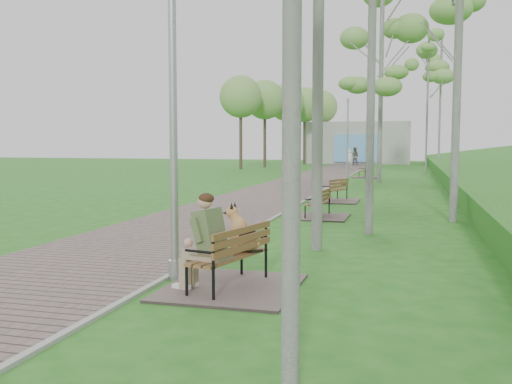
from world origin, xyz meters
TOP-DOWN VIEW (x-y plane):
  - ground at (0.00, 0.00)m, footprint 120.00×120.00m
  - walkway at (-1.75, 21.50)m, footprint 3.50×67.00m
  - kerb at (0.00, 21.50)m, footprint 0.10×67.00m
  - building_north at (-1.50, 50.97)m, footprint 10.00×5.20m
  - bench_main at (1.03, 1.71)m, footprint 1.82×2.03m
  - bench_second at (1.10, 9.67)m, footprint 1.56×1.73m
  - bench_third at (0.98, 14.01)m, footprint 1.61×1.79m
  - bench_far at (1.02, 28.08)m, footprint 1.58×1.75m
  - lamp_post_near at (0.14, 2.05)m, footprint 0.20×0.20m
  - lamp_post_second at (0.31, 14.35)m, footprint 0.22×0.22m
  - lamp_post_third at (0.09, 26.52)m, footprint 0.17×0.17m
  - lamp_post_far at (0.23, 42.96)m, footprint 0.21×0.21m
  - pedestrian_near at (-1.08, 39.12)m, footprint 0.60×0.45m
  - pedestrian_far at (-1.21, 44.88)m, footprint 0.85×0.69m
  - birch_mid_c at (1.65, 22.02)m, footprint 2.58×2.58m
  - birch_far_a at (5.60, 21.94)m, footprint 2.81×2.81m
  - birch_far_b at (2.00, 24.02)m, footprint 2.94×2.94m
  - birch_far_c at (4.50, 32.95)m, footprint 2.25×2.25m
  - birch_distant_b at (5.64, 40.70)m, footprint 2.86×2.86m

SIDE VIEW (x-z plane):
  - ground at x=0.00m, z-range 0.00..0.00m
  - walkway at x=-1.75m, z-range 0.00..0.04m
  - kerb at x=0.00m, z-range 0.00..0.05m
  - bench_second at x=1.10m, z-range -0.31..0.65m
  - bench_far at x=1.02m, z-range -0.31..0.66m
  - bench_third at x=0.98m, z-range -0.31..0.68m
  - bench_main at x=1.03m, z-range -0.35..1.24m
  - pedestrian_near at x=-1.08m, z-range 0.00..1.49m
  - pedestrian_far at x=-1.21m, z-range 0.00..1.62m
  - building_north at x=-1.50m, z-range -0.01..3.99m
  - lamp_post_third at x=0.09m, z-range -0.15..4.35m
  - lamp_post_near at x=0.14m, z-range -0.17..4.95m
  - lamp_post_far at x=0.23m, z-range -0.18..5.37m
  - lamp_post_second at x=0.31m, z-range -0.18..5.39m
  - birch_mid_c at x=1.65m, z-range 2.07..9.35m
  - birch_far_c at x=4.50m, z-range 2.60..11.70m
  - birch_far_a at x=5.60m, z-range 2.89..13.04m
  - birch_far_b at x=2.00m, z-range 3.04..13.69m
  - birch_distant_b at x=5.64m, z-range 3.15..14.19m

